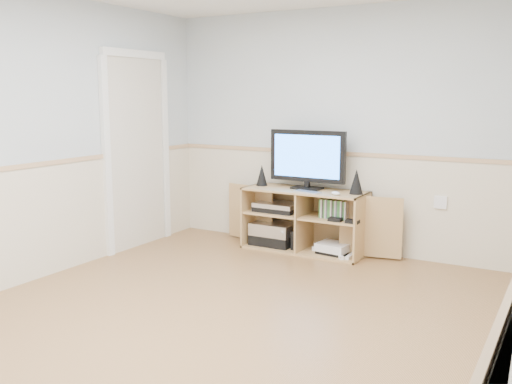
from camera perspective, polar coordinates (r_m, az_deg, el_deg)
room at (r=4.10m, az=-2.64°, el=4.03°), size 4.04×4.54×2.54m
media_cabinet at (r=6.03m, az=5.09°, el=-2.68°), size 2.00×0.48×0.65m
monitor at (r=5.92m, az=5.15°, el=3.44°), size 0.83×0.18×0.61m
speaker_left at (r=6.16m, az=0.59°, el=1.68°), size 0.12×0.12×0.23m
speaker_right at (r=5.71m, az=10.00°, el=1.04°), size 0.14×0.14×0.25m
keyboard at (r=5.76m, az=5.18°, el=0.01°), size 0.30×0.17×0.01m
mouse at (r=5.64m, az=7.97°, el=-0.13°), size 0.11×0.09×0.04m
av_components at (r=6.15m, az=1.94°, el=-3.48°), size 0.53×0.34×0.47m
game_consoles at (r=5.91m, az=7.69°, el=-5.61°), size 0.46×0.30×0.11m
game_cases at (r=5.80m, az=7.86°, el=-1.69°), size 0.28×0.14×0.19m
wall_outlet at (r=5.76m, az=17.97°, el=-0.99°), size 0.12×0.03×0.12m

